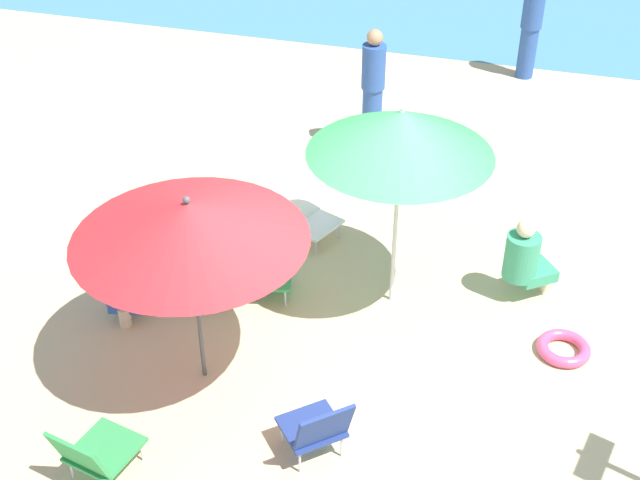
# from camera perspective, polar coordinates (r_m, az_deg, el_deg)

# --- Properties ---
(ground_plane) EXTENTS (40.00, 40.00, 0.00)m
(ground_plane) POSITION_cam_1_polar(r_m,az_deg,el_deg) (8.08, 3.50, -6.98)
(ground_plane) COLOR #D3BC8C
(umbrella_green) EXTENTS (1.69, 1.69, 2.14)m
(umbrella_green) POSITION_cam_1_polar(r_m,az_deg,el_deg) (7.58, 5.41, 7.10)
(umbrella_green) COLOR silver
(umbrella_green) RESTS_ON ground_plane
(umbrella_red) EXTENTS (1.93, 1.93, 1.88)m
(umbrella_red) POSITION_cam_1_polar(r_m,az_deg,el_deg) (6.82, -8.71, 1.22)
(umbrella_red) COLOR #4C4C51
(umbrella_red) RESTS_ON ground_plane
(beach_chair_a) EXTENTS (0.70, 0.70, 0.68)m
(beach_chair_a) POSITION_cam_1_polar(r_m,az_deg,el_deg) (6.85, -0.17, -12.35)
(beach_chair_a) COLOR navy
(beach_chair_a) RESTS_ON ground_plane
(beach_chair_b) EXTENTS (0.70, 0.63, 0.62)m
(beach_chair_b) POSITION_cam_1_polar(r_m,az_deg,el_deg) (8.51, -4.41, -1.88)
(beach_chair_b) COLOR #33934C
(beach_chair_b) RESTS_ON ground_plane
(beach_chair_c) EXTENTS (0.58, 0.67, 0.62)m
(beach_chair_c) POSITION_cam_1_polar(r_m,az_deg,el_deg) (6.97, -14.80, -13.47)
(beach_chair_c) COLOR #33934C
(beach_chair_c) RESTS_ON ground_plane
(beach_chair_d) EXTENTS (0.75, 0.76, 0.54)m
(beach_chair_d) POSITION_cam_1_polar(r_m,az_deg,el_deg) (8.73, -8.28, -1.39)
(beach_chair_d) COLOR navy
(beach_chair_d) RESTS_ON ground_plane
(beach_chair_e) EXTENTS (0.66, 0.66, 0.63)m
(beach_chair_e) POSITION_cam_1_polar(r_m,az_deg,el_deg) (9.26, -0.79, 1.77)
(beach_chair_e) COLOR white
(beach_chair_e) RESTS_ON ground_plane
(person_a) EXTENTS (0.29, 0.29, 1.62)m
(person_a) POSITION_cam_1_polar(r_m,az_deg,el_deg) (10.75, 3.52, 9.81)
(person_a) COLOR #2D519E
(person_a) RESTS_ON ground_plane
(person_b) EXTENTS (0.38, 0.55, 0.92)m
(person_b) POSITION_cam_1_polar(r_m,az_deg,el_deg) (8.43, -12.60, -1.97)
(person_b) COLOR #2D519E
(person_b) RESTS_ON ground_plane
(person_c) EXTENTS (0.55, 0.52, 0.92)m
(person_c) POSITION_cam_1_polar(r_m,az_deg,el_deg) (8.57, 13.48, -1.19)
(person_c) COLOR #389970
(person_c) RESTS_ON ground_plane
(person_d) EXTENTS (0.30, 0.30, 1.52)m
(person_d) POSITION_cam_1_polar(r_m,az_deg,el_deg) (13.20, 13.82, 13.55)
(person_d) COLOR #2D519E
(person_d) RESTS_ON ground_plane
(swim_ring) EXTENTS (0.49, 0.49, 0.11)m
(swim_ring) POSITION_cam_1_polar(r_m,az_deg,el_deg) (8.26, 15.86, -6.93)
(swim_ring) COLOR #E54C7F
(swim_ring) RESTS_ON ground_plane
(beach_bag) EXTENTS (0.38, 0.36, 0.33)m
(beach_bag) POSITION_cam_1_polar(r_m,az_deg,el_deg) (9.31, -5.77, 0.65)
(beach_bag) COLOR #2D519E
(beach_bag) RESTS_ON ground_plane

